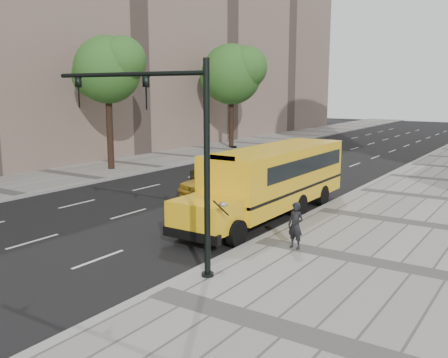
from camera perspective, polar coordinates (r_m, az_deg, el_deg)
The scene contains 11 objects.
ground at distance 26.09m, azimuth -1.52°, elevation -2.04°, with size 140.00×140.00×0.00m, color black.
sidewalk_far at distance 33.53m, azimuth -17.07°, elevation 0.41°, with size 6.00×140.00×0.15m, color gray.
curb_museum at distance 23.22m, azimuth 10.69°, elevation -3.58°, with size 0.30×140.00×0.15m, color gray.
curb_far at distance 31.29m, azimuth -13.58°, elevation -0.11°, with size 0.30×140.00×0.15m, color gray.
tree_b at distance 34.65m, azimuth -13.10°, elevation 12.12°, with size 5.03×4.47×9.03m.
tree_c at distance 46.40m, azimuth 0.96°, elevation 11.93°, with size 6.16×5.48×9.59m.
school_bus at distance 22.19m, azimuth 5.78°, elevation 0.37°, with size 2.96×11.56×3.19m.
taxi_near at distance 26.24m, azimuth -0.38°, elevation -0.19°, with size 1.88×4.68×1.59m, color gold.
taxi_far at distance 31.07m, azimuth 1.10°, elevation 1.43°, with size 1.65×4.74×1.56m, color gold.
pedestrian at distance 17.29m, azimuth 8.19°, elevation -5.28°, with size 0.59×0.39×1.62m, color black.
traffic_signal at distance 14.85m, azimuth -6.41°, elevation 4.52°, with size 6.18×0.36×6.40m.
Camera 1 is at (14.72, -20.81, 5.57)m, focal length 40.00 mm.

